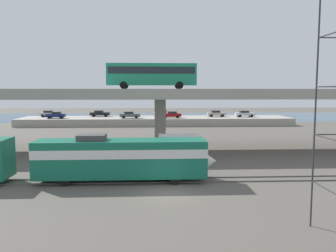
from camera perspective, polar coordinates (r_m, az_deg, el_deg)
The scene contains 17 objects.
ground_plane at distance 27.36m, azimuth -0.07°, elevation -11.11°, with size 260.00×260.00×0.00m, color #565149.
rail_strip_near at distance 30.46m, azimuth -0.37°, elevation -9.22°, with size 110.00×0.12×0.12m, color #59544C.
rail_strip_far at distance 31.92m, azimuth -0.50°, elevation -8.51°, with size 110.00×0.12×0.12m, color #59544C.
train_locomotive at distance 30.75m, azimuth -6.30°, elevation -5.04°, with size 15.82×3.04×4.18m.
highway_overpass at distance 46.16m, azimuth -1.30°, elevation 5.13°, with size 96.00×10.60×8.16m.
transit_bus_on_overpass at distance 47.69m, azimuth -2.68°, elevation 8.56°, with size 12.00×2.68×3.40m.
service_truck_west at distance 38.93m, azimuth 0.56°, elevation -3.52°, with size 6.80×2.46×3.04m.
pier_parking_lot at distance 81.46m, azimuth -1.97°, elevation 0.85°, with size 62.16×10.98×1.69m, color #9E998E.
parked_car_0 at distance 79.00m, azimuth -6.27°, elevation 1.84°, with size 4.60×1.82×1.50m.
parked_car_1 at distance 83.59m, azimuth -0.79°, elevation 2.10°, with size 4.47×1.83×1.50m.
parked_car_2 at distance 83.93m, azimuth 7.91°, elevation 2.06°, with size 4.33×1.90×1.50m.
parked_car_3 at distance 84.27m, azimuth 12.47°, elevation 1.99°, with size 4.53×1.90×1.50m.
parked_car_4 at distance 87.22m, azimuth -18.93°, elevation 1.94°, with size 4.11×1.94×1.50m.
parked_car_5 at distance 84.94m, azimuth -11.13°, elevation 2.05°, with size 4.63×1.89×1.50m.
parked_car_6 at distance 81.96m, azimuth -17.91°, elevation 1.73°, with size 4.13×1.83×1.50m.
parked_car_7 at distance 79.51m, azimuth 0.57°, elevation 1.90°, with size 4.51×1.92×1.50m.
harbor_water at distance 104.45m, azimuth -2.17°, elevation 1.50°, with size 140.00×36.00×0.01m, color navy.
Camera 1 is at (-1.28, -26.13, 8.01)m, focal length 37.18 mm.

